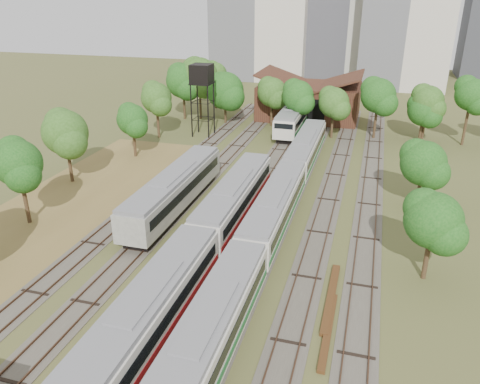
% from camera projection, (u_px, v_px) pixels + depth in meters
% --- Properties ---
extents(ground, '(240.00, 240.00, 0.00)m').
position_uv_depth(ground, '(175.00, 359.00, 26.91)').
color(ground, '#475123').
rests_on(ground, ground).
extents(dry_grass_patch, '(14.00, 60.00, 0.04)m').
position_uv_depth(dry_grass_patch, '(12.00, 248.00, 38.56)').
color(dry_grass_patch, brown).
rests_on(dry_grass_patch, ground).
extents(tracks, '(24.60, 80.00, 0.19)m').
position_uv_depth(tracks, '(265.00, 192.00, 49.11)').
color(tracks, '#4C473D').
rests_on(tracks, ground).
extents(railcar_red_set, '(2.93, 34.58, 3.63)m').
position_uv_depth(railcar_red_set, '(201.00, 244.00, 35.25)').
color(railcar_red_set, black).
rests_on(railcar_red_set, ground).
extents(railcar_green_set, '(2.80, 52.08, 3.45)m').
position_uv_depth(railcar_green_set, '(275.00, 209.00, 41.22)').
color(railcar_green_set, black).
rests_on(railcar_green_set, ground).
extents(railcar_rear, '(3.07, 16.08, 3.80)m').
position_uv_depth(railcar_rear, '(294.00, 118.00, 70.12)').
color(railcar_rear, black).
rests_on(railcar_rear, ground).
extents(old_grey_coach, '(3.01, 18.00, 3.72)m').
position_uv_depth(old_grey_coach, '(175.00, 190.00, 44.61)').
color(old_grey_coach, black).
rests_on(old_grey_coach, ground).
extents(water_tower, '(2.94, 2.94, 10.18)m').
position_uv_depth(water_tower, '(202.00, 76.00, 65.36)').
color(water_tower, black).
rests_on(water_tower, ground).
extents(rail_pile_near, '(0.54, 8.13, 0.27)m').
position_uv_depth(rail_pile_near, '(331.00, 297.00, 32.15)').
color(rail_pile_near, '#543218').
rests_on(rail_pile_near, ground).
extents(rail_pile_far, '(0.46, 7.40, 0.24)m').
position_uv_depth(rail_pile_far, '(328.00, 330.00, 29.08)').
color(rail_pile_far, '#543218').
rests_on(rail_pile_far, ground).
extents(maintenance_shed, '(16.45, 11.55, 7.58)m').
position_uv_depth(maintenance_shed, '(309.00, 100.00, 77.14)').
color(maintenance_shed, '#3D1F16').
rests_on(maintenance_shed, ground).
extents(tree_band_left, '(8.36, 73.76, 8.94)m').
position_uv_depth(tree_band_left, '(101.00, 125.00, 52.67)').
color(tree_band_left, '#382616').
rests_on(tree_band_left, ground).
extents(tree_band_far, '(50.51, 10.31, 9.86)m').
position_uv_depth(tree_band_far, '(304.00, 91.00, 68.81)').
color(tree_band_far, '#382616').
rests_on(tree_band_far, ground).
extents(tree_band_right, '(5.90, 39.92, 6.79)m').
position_uv_depth(tree_band_right, '(426.00, 150.00, 47.71)').
color(tree_band_right, '#382616').
rests_on(tree_band_right, ground).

